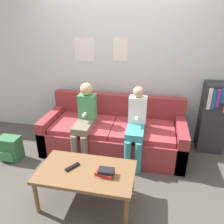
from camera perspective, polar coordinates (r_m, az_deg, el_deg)
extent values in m
plane|color=#4C4742|center=(3.04, -1.60, -15.02)|extent=(10.00, 10.00, 0.00)
cube|color=silver|center=(3.46, 2.26, 13.72)|extent=(8.00, 0.06, 2.60)
cube|color=silver|center=(3.54, -7.23, 15.82)|extent=(0.32, 0.00, 0.36)
cube|color=white|center=(3.40, 2.21, 15.99)|extent=(0.22, 0.00, 0.34)
cube|color=maroon|center=(3.33, 0.35, -7.12)|extent=(2.06, 0.85, 0.38)
cube|color=maroon|center=(3.47, 1.52, 1.46)|extent=(2.06, 0.14, 0.41)
cube|color=maroon|center=(3.58, -14.92, -4.18)|extent=(0.14, 0.85, 0.54)
cube|color=maroon|center=(3.27, 17.23, -7.36)|extent=(0.14, 0.85, 0.54)
cube|color=#A1343A|center=(3.30, -7.29, -3.19)|extent=(0.87, 0.69, 0.07)
cube|color=#A1343A|center=(3.15, 8.15, -4.67)|extent=(0.87, 0.69, 0.07)
cube|color=brown|center=(2.39, -6.79, -15.27)|extent=(1.02, 0.57, 0.04)
cylinder|color=brown|center=(2.53, -19.19, -20.37)|extent=(0.04, 0.04, 0.39)
cylinder|color=brown|center=(2.28, 3.76, -24.81)|extent=(0.04, 0.04, 0.39)
cylinder|color=brown|center=(2.85, -14.26, -13.97)|extent=(0.04, 0.04, 0.39)
cylinder|color=brown|center=(2.63, 5.36, -16.90)|extent=(0.04, 0.04, 0.39)
cylinder|color=#756656|center=(3.06, -9.72, -9.83)|extent=(0.09, 0.09, 0.45)
cylinder|color=#756656|center=(3.02, -7.20, -10.19)|extent=(0.09, 0.09, 0.45)
cube|color=#756656|center=(3.12, -7.12, -3.19)|extent=(0.23, 0.52, 0.09)
cube|color=#429356|center=(3.16, -6.46, 1.53)|extent=(0.24, 0.16, 0.34)
sphere|color=tan|center=(3.07, -6.68, 5.96)|extent=(0.18, 0.18, 0.18)
cube|color=white|center=(3.06, -7.25, -0.71)|extent=(0.03, 0.12, 0.03)
cylinder|color=teal|center=(2.90, 4.02, -11.56)|extent=(0.09, 0.09, 0.45)
cylinder|color=teal|center=(2.89, 6.83, -11.83)|extent=(0.09, 0.09, 0.45)
cube|color=teal|center=(2.98, 6.23, -4.48)|extent=(0.23, 0.52, 0.09)
cube|color=white|center=(3.02, 6.72, 0.66)|extent=(0.24, 0.16, 0.36)
sphere|color=tan|center=(2.93, 6.96, 5.22)|extent=(0.15, 0.15, 0.15)
cube|color=white|center=(2.92, 6.37, -1.80)|extent=(0.03, 0.12, 0.03)
cube|color=black|center=(2.43, -10.31, -13.93)|extent=(0.13, 0.16, 0.02)
cube|color=red|center=(2.30, -1.89, -15.77)|extent=(0.20, 0.14, 0.04)
cube|color=black|center=(2.27, -1.51, -15.13)|extent=(0.16, 0.10, 0.03)
cube|color=#2D2D33|center=(3.55, 24.85, -1.36)|extent=(0.36, 0.31, 1.06)
cube|color=silver|center=(3.25, 24.14, 3.08)|extent=(0.05, 0.02, 0.30)
cube|color=#23519E|center=(3.26, 25.04, 2.90)|extent=(0.05, 0.02, 0.27)
cube|color=#7A3389|center=(3.27, 26.02, 3.19)|extent=(0.05, 0.02, 0.25)
cube|color=#23519E|center=(3.27, 27.05, 3.76)|extent=(0.05, 0.02, 0.21)
cube|color=#336B42|center=(3.48, -24.98, -8.56)|extent=(0.29, 0.20, 0.35)
cube|color=#3D804F|center=(3.44, -25.86, -10.50)|extent=(0.20, 0.03, 0.14)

